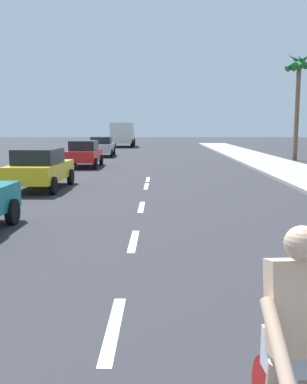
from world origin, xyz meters
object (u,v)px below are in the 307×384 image
parked_car_yellow (40,168)px  palm_tree_distant (299,73)px  parked_car_silver (102,146)px  cyclist (291,383)px  parked_car_red (84,153)px  delivery_truck (123,134)px

parked_car_yellow → palm_tree_distant: bearing=47.1°
parked_car_silver → palm_tree_distant: (14.26, -4.05, 5.19)m
cyclist → parked_car_red: size_ratio=0.46×
cyclist → parked_car_red: 23.99m
delivery_truck → cyclist: bearing=-84.0°
cyclist → delivery_truck: delivery_truck is taller
parked_car_yellow → parked_car_red: bearing=90.6°
parked_car_yellow → parked_car_silver: size_ratio=0.96×
parked_car_yellow → delivery_truck: (0.19, 35.19, 0.67)m
cyclist → parked_car_yellow: bearing=-73.3°
parked_car_yellow → delivery_truck: bearing=91.0°
cyclist → delivery_truck: (-5.24, 49.35, 0.67)m
parked_car_red → parked_car_yellow: bearing=-91.1°
parked_car_red → palm_tree_distant: 15.90m
parked_car_silver → delivery_truck: 16.61m
cyclist → parked_car_silver: size_ratio=0.43×
palm_tree_distant → parked_car_silver: bearing=164.1°
cyclist → parked_car_silver: bearing=-84.8°
parked_car_red → parked_car_silver: (-0.20, 9.35, 0.00)m
parked_car_yellow → parked_car_silver: same height
cyclist → delivery_truck: 49.63m
parked_car_yellow → palm_tree_distant: size_ratio=0.54×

